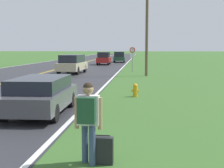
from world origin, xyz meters
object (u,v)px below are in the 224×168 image
object	(u,v)px
suitcase	(103,151)
car_champagne_suv_mid_far	(72,64)
fire_hydrant	(135,90)
traffic_sign	(132,53)
car_red_suv_receding	(104,58)
car_dark_grey_hatchback_approaching	(41,94)
hitchhiker_person	(88,115)
car_dark_green_suv_distant	(119,57)

from	to	relation	value
suitcase	car_champagne_suv_mid_far	xyz separation A→B (m)	(-5.75, 22.51, 0.65)
fire_hydrant	suitcase	bearing A→B (deg)	-92.97
traffic_sign	car_champagne_suv_mid_far	xyz separation A→B (m)	(-5.54, -3.00, -0.93)
car_champagne_suv_mid_far	car_red_suv_receding	distance (m)	15.53
suitcase	car_champagne_suv_mid_far	size ratio (longest dim) A/B	0.13
fire_hydrant	car_red_suv_receding	distance (m)	29.34
suitcase	fire_hydrant	distance (m)	9.13
fire_hydrant	car_red_suv_receding	world-z (taller)	car_red_suv_receding
fire_hydrant	car_champagne_suv_mid_far	distance (m)	14.78
traffic_sign	fire_hydrant	bearing A→B (deg)	-87.63
fire_hydrant	car_dark_grey_hatchback_approaching	size ratio (longest dim) A/B	0.15
car_dark_grey_hatchback_approaching	car_champagne_suv_mid_far	distance (m)	17.97
hitchhiker_person	fire_hydrant	distance (m)	9.23
traffic_sign	car_dark_grey_hatchback_approaching	world-z (taller)	traffic_sign
car_dark_grey_hatchback_approaching	hitchhiker_person	bearing A→B (deg)	27.16
hitchhiker_person	car_dark_green_suv_distant	bearing A→B (deg)	5.55
car_champagne_suv_mid_far	car_dark_green_suv_distant	size ratio (longest dim) A/B	1.08
traffic_sign	car_red_suv_receding	distance (m)	13.30
car_champagne_suv_mid_far	fire_hydrant	bearing A→B (deg)	27.51
car_dark_green_suv_distant	car_champagne_suv_mid_far	bearing A→B (deg)	-9.61
fire_hydrant	hitchhiker_person	bearing A→B (deg)	-94.83
car_red_suv_receding	car_champagne_suv_mid_far	bearing A→B (deg)	-5.53
traffic_sign	car_red_suv_receding	world-z (taller)	traffic_sign
car_dark_green_suv_distant	traffic_sign	bearing A→B (deg)	5.29
traffic_sign	car_dark_grey_hatchback_approaching	size ratio (longest dim) A/B	0.58
suitcase	car_red_suv_receding	size ratio (longest dim) A/B	0.14
hitchhiker_person	car_dark_grey_hatchback_approaching	bearing A→B (deg)	30.59
traffic_sign	car_champagne_suv_mid_far	size ratio (longest dim) A/B	0.53
traffic_sign	car_dark_green_suv_distant	world-z (taller)	traffic_sign
hitchhiker_person	car_dark_green_suv_distant	size ratio (longest dim) A/B	0.40
suitcase	car_dark_green_suv_distant	xyz separation A→B (m)	(-2.99, 45.33, 0.64)
fire_hydrant	car_dark_green_suv_distant	bearing A→B (deg)	95.46
car_red_suv_receding	car_dark_green_suv_distant	bearing A→B (deg)	165.45
car_dark_grey_hatchback_approaching	fire_hydrant	bearing A→B (deg)	140.90
traffic_sign	car_dark_green_suv_distant	distance (m)	20.03
car_champagne_suv_mid_far	car_red_suv_receding	world-z (taller)	car_red_suv_receding
hitchhiker_person	car_dark_green_suv_distant	xyz separation A→B (m)	(-2.69, 45.38, -0.13)
hitchhiker_person	car_champagne_suv_mid_far	size ratio (longest dim) A/B	0.37
hitchhiker_person	car_champagne_suv_mid_far	distance (m)	23.21
hitchhiker_person	car_champagne_suv_mid_far	world-z (taller)	car_champagne_suv_mid_far
fire_hydrant	traffic_sign	size ratio (longest dim) A/B	0.27
traffic_sign	car_dark_green_suv_distant	bearing A→B (deg)	98.00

